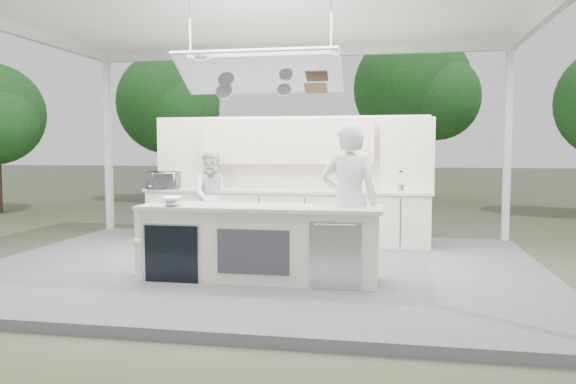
% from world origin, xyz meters
% --- Properties ---
extents(ground, '(90.00, 90.00, 0.00)m').
position_xyz_m(ground, '(0.00, 0.00, 0.00)').
color(ground, '#454C34').
rests_on(ground, ground).
extents(stage_deck, '(8.00, 6.00, 0.12)m').
position_xyz_m(stage_deck, '(0.00, 0.00, 0.06)').
color(stage_deck, slate).
rests_on(stage_deck, ground).
extents(tent, '(8.20, 6.20, 3.86)m').
position_xyz_m(tent, '(0.00, -0.01, 3.71)').
color(tent, white).
rests_on(tent, ground).
extents(demo_island, '(3.10, 0.79, 0.95)m').
position_xyz_m(demo_island, '(0.18, -0.91, 0.60)').
color(demo_island, white).
rests_on(demo_island, stage_deck).
extents(back_counter, '(5.08, 0.72, 0.95)m').
position_xyz_m(back_counter, '(0.00, 1.90, 0.60)').
color(back_counter, white).
rests_on(back_counter, stage_deck).
extents(back_wall_unit, '(5.05, 0.48, 2.25)m').
position_xyz_m(back_wall_unit, '(0.44, 2.11, 1.57)').
color(back_wall_unit, white).
rests_on(back_wall_unit, stage_deck).
extents(tree_cluster, '(19.55, 9.40, 5.85)m').
position_xyz_m(tree_cluster, '(-0.16, 9.77, 3.29)').
color(tree_cluster, '#483024').
rests_on(tree_cluster, ground).
extents(head_chef, '(0.75, 0.51, 1.99)m').
position_xyz_m(head_chef, '(1.32, -0.70, 1.12)').
color(head_chef, white).
rests_on(head_chef, stage_deck).
extents(sous_chef, '(0.99, 0.89, 1.67)m').
position_xyz_m(sous_chef, '(-1.21, 1.55, 0.95)').
color(sous_chef, silver).
rests_on(sous_chef, stage_deck).
extents(toaster_oven, '(0.60, 0.45, 0.31)m').
position_xyz_m(toaster_oven, '(-2.20, 1.70, 1.22)').
color(toaster_oven, silver).
rests_on(toaster_oven, back_counter).
extents(bowl_large, '(0.32, 0.32, 0.08)m').
position_xyz_m(bowl_large, '(-1.10, -0.65, 1.11)').
color(bowl_large, silver).
rests_on(bowl_large, demo_island).
extents(bowl_small, '(0.29, 0.29, 0.08)m').
position_xyz_m(bowl_small, '(-0.87, -1.15, 1.11)').
color(bowl_small, silver).
rests_on(bowl_small, demo_island).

